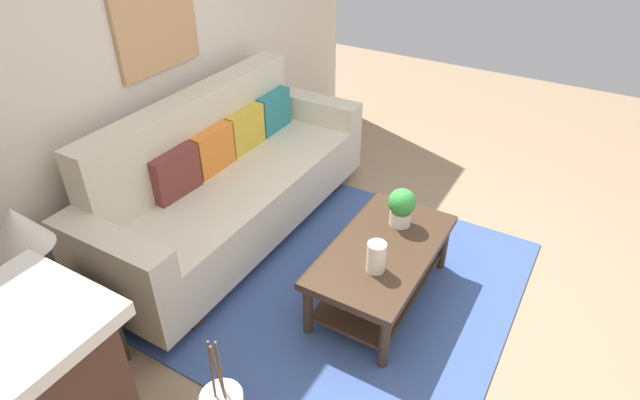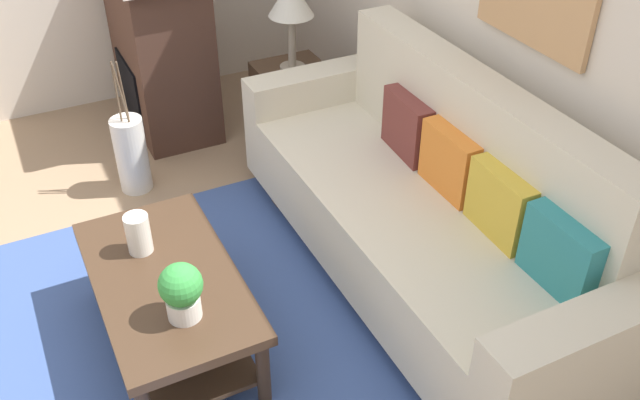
# 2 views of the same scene
# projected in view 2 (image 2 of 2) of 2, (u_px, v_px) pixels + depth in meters

# --- Properties ---
(ground_plane) EXTENTS (9.23, 9.23, 0.00)m
(ground_plane) POSITION_uv_depth(u_px,v_px,m) (113.00, 364.00, 3.22)
(ground_plane) COLOR #9E7F60
(wall_back) EXTENTS (5.23, 0.10, 2.70)m
(wall_back) POSITION_uv_depth(u_px,v_px,m) (529.00, 4.00, 3.19)
(wall_back) COLOR beige
(wall_back) RESTS_ON ground_plane
(area_rug) EXTENTS (2.23, 2.04, 0.01)m
(area_rug) POSITION_uv_depth(u_px,v_px,m) (216.00, 327.00, 3.39)
(area_rug) COLOR #3D5693
(area_rug) RESTS_ON ground_plane
(couch) EXTENTS (2.41, 0.84, 1.08)m
(couch) POSITION_uv_depth(u_px,v_px,m) (425.00, 210.00, 3.46)
(couch) COLOR beige
(couch) RESTS_ON ground_plane
(throw_pillow_maroon) EXTENTS (0.37, 0.14, 0.32)m
(throw_pillow_maroon) POSITION_uv_depth(u_px,v_px,m) (409.00, 126.00, 3.63)
(throw_pillow_maroon) COLOR brown
(throw_pillow_maroon) RESTS_ON couch
(throw_pillow_orange) EXTENTS (0.36, 0.12, 0.32)m
(throw_pillow_orange) POSITION_uv_depth(u_px,v_px,m) (451.00, 161.00, 3.36)
(throw_pillow_orange) COLOR orange
(throw_pillow_orange) RESTS_ON couch
(throw_pillow_mustard) EXTENTS (0.36, 0.13, 0.32)m
(throw_pillow_mustard) POSITION_uv_depth(u_px,v_px,m) (502.00, 203.00, 3.08)
(throw_pillow_mustard) COLOR gold
(throw_pillow_mustard) RESTS_ON couch
(throw_pillow_teal) EXTENTS (0.36, 0.12, 0.32)m
(throw_pillow_teal) POSITION_uv_depth(u_px,v_px,m) (562.00, 254.00, 2.80)
(throw_pillow_teal) COLOR teal
(throw_pillow_teal) RESTS_ON couch
(coffee_table) EXTENTS (1.10, 0.60, 0.43)m
(coffee_table) POSITION_uv_depth(u_px,v_px,m) (168.00, 295.00, 3.14)
(coffee_table) COLOR #422D1E
(coffee_table) RESTS_ON ground_plane
(tabletop_vase) EXTENTS (0.11, 0.11, 0.19)m
(tabletop_vase) POSITION_uv_depth(u_px,v_px,m) (138.00, 234.00, 3.15)
(tabletop_vase) COLOR white
(tabletop_vase) RESTS_ON coffee_table
(potted_plant_tabletop) EXTENTS (0.18, 0.18, 0.26)m
(potted_plant_tabletop) POSITION_uv_depth(u_px,v_px,m) (181.00, 290.00, 2.79)
(potted_plant_tabletop) COLOR white
(potted_plant_tabletop) RESTS_ON coffee_table
(side_table) EXTENTS (0.44, 0.44, 0.56)m
(side_table) POSITION_uv_depth(u_px,v_px,m) (293.00, 107.00, 4.63)
(side_table) COLOR #422D1E
(side_table) RESTS_ON ground_plane
(table_lamp) EXTENTS (0.28, 0.28, 0.57)m
(table_lamp) POSITION_uv_depth(u_px,v_px,m) (291.00, 2.00, 4.21)
(table_lamp) COLOR gray
(table_lamp) RESTS_ON side_table
(fireplace) EXTENTS (1.02, 0.58, 1.16)m
(fireplace) POSITION_uv_depth(u_px,v_px,m) (161.00, 45.00, 4.70)
(fireplace) COLOR #472D23
(fireplace) RESTS_ON ground_plane
(floor_vase) EXTENTS (0.19, 0.19, 0.48)m
(floor_vase) POSITION_uv_depth(u_px,v_px,m) (132.00, 155.00, 4.23)
(floor_vase) COLOR white
(floor_vase) RESTS_ON ground_plane
(floor_vase_branch_a) EXTENTS (0.04, 0.04, 0.36)m
(floor_vase_branch_a) POSITION_uv_depth(u_px,v_px,m) (121.00, 94.00, 3.97)
(floor_vase_branch_a) COLOR brown
(floor_vase_branch_a) RESTS_ON floor_vase
(floor_vase_branch_b) EXTENTS (0.01, 0.02, 0.36)m
(floor_vase_branch_b) POSITION_uv_depth(u_px,v_px,m) (123.00, 91.00, 4.00)
(floor_vase_branch_b) COLOR brown
(floor_vase_branch_b) RESTS_ON floor_vase
(floor_vase_branch_c) EXTENTS (0.04, 0.02, 0.36)m
(floor_vase_branch_c) POSITION_uv_depth(u_px,v_px,m) (116.00, 92.00, 3.98)
(floor_vase_branch_c) COLOR brown
(floor_vase_branch_c) RESTS_ON floor_vase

